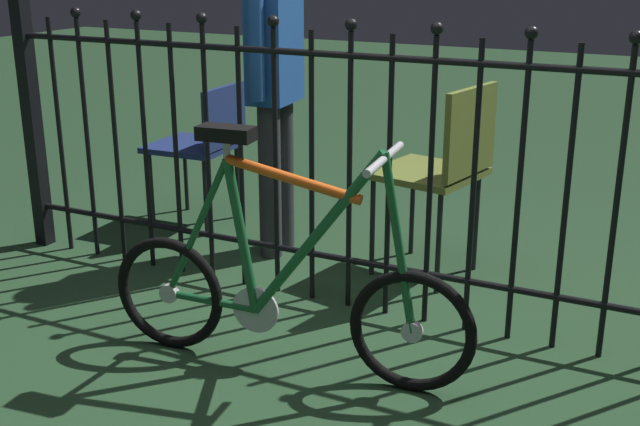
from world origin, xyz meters
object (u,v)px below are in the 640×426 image
bicycle (283,289)px  chair_navy (205,139)px  person_visitor (275,74)px  chair_olive (444,161)px

bicycle → chair_navy: size_ratio=1.78×
bicycle → person_visitor: person_visitor is taller
bicycle → chair_navy: bicycle is taller
bicycle → chair_navy: bearing=133.2°
bicycle → person_visitor: bearing=120.3°
chair_navy → person_visitor: size_ratio=0.51×
chair_navy → person_visitor: 0.71m
chair_olive → person_visitor: bearing=-177.6°
bicycle → person_visitor: (-0.61, 1.05, 0.59)m
chair_olive → bicycle: bearing=-102.2°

